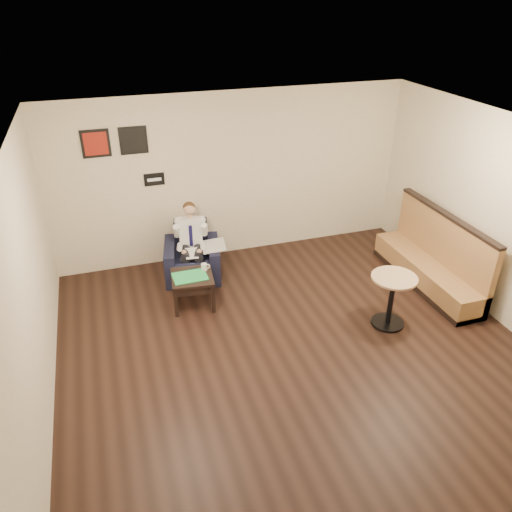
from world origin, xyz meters
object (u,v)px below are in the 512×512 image
object	(u,v)px
coffee_mug	(204,267)
cafe_table	(391,301)
seated_man	(191,247)
side_table	(193,290)
banquette	(430,252)
armchair	(192,253)
green_folder	(190,276)
smartphone	(194,269)

from	to	relation	value
coffee_mug	cafe_table	world-z (taller)	cafe_table
coffee_mug	seated_man	bearing A→B (deg)	95.99
seated_man	side_table	bearing A→B (deg)	-90.63
banquette	armchair	bearing A→B (deg)	157.94
seated_man	green_folder	xyz separation A→B (m)	(-0.18, -0.74, -0.08)
armchair	banquette	xyz separation A→B (m)	(3.48, -1.41, 0.16)
armchair	cafe_table	distance (m)	3.19
smartphone	cafe_table	size ratio (longest dim) A/B	0.20
seated_man	coffee_mug	bearing A→B (deg)	-73.22
seated_man	banquette	xyz separation A→B (m)	(3.50, -1.30, 0.00)
banquette	smartphone	bearing A→B (deg)	168.15
seated_man	green_folder	size ratio (longest dim) A/B	2.35
side_table	smartphone	world-z (taller)	smartphone
side_table	coffee_mug	world-z (taller)	coffee_mug
seated_man	armchair	bearing A→B (deg)	90.00
armchair	banquette	bearing A→B (deg)	-11.26
green_folder	coffee_mug	world-z (taller)	coffee_mug
armchair	smartphone	distance (m)	0.67
armchair	green_folder	size ratio (longest dim) A/B	1.77
coffee_mug	smartphone	xyz separation A→B (m)	(-0.14, 0.06, -0.05)
cafe_table	side_table	bearing A→B (deg)	151.98
green_folder	smartphone	distance (m)	0.21
coffee_mug	banquette	bearing A→B (deg)	-11.36
seated_man	coffee_mug	xyz separation A→B (m)	(0.06, -0.61, -0.03)
side_table	banquette	bearing A→B (deg)	-9.07
side_table	cafe_table	world-z (taller)	cafe_table
seated_man	banquette	world-z (taller)	banquette
armchair	green_folder	distance (m)	0.87
green_folder	coffee_mug	size ratio (longest dim) A/B	4.74
armchair	side_table	bearing A→B (deg)	-90.55
green_folder	seated_man	bearing A→B (deg)	76.26
side_table	smartphone	xyz separation A→B (m)	(0.07, 0.17, 0.25)
seated_man	banquette	size ratio (longest dim) A/B	0.51
seated_man	smartphone	world-z (taller)	seated_man
coffee_mug	banquette	distance (m)	3.50
armchair	banquette	world-z (taller)	banquette
banquette	side_table	bearing A→B (deg)	170.93
smartphone	cafe_table	xyz separation A→B (m)	(2.44, -1.50, -0.11)
banquette	coffee_mug	bearing A→B (deg)	168.64
armchair	coffee_mug	world-z (taller)	armchair
armchair	seated_man	world-z (taller)	seated_man
seated_man	smartphone	size ratio (longest dim) A/B	7.56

